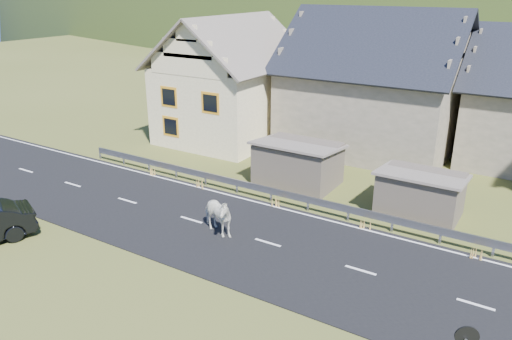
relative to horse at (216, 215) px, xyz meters
The scene contains 10 objects.
ground 2.49m from the horse, 11.37° to the left, with size 160.00×160.00×0.00m, color #424A1A.
road 2.48m from the horse, 11.37° to the left, with size 60.00×7.00×0.04m, color black.
lane_markings 2.48m from the horse, 11.37° to the left, with size 60.00×6.60×0.01m, color silver.
guardrail 4.74m from the horse, 61.21° to the left, with size 28.10×0.09×0.75m.
shed_left 6.97m from the horse, 87.74° to the left, with size 4.30×3.30×2.40m, color brown.
shed_right 9.36m from the horse, 43.63° to the left, with size 3.80×2.90×2.20m, color brown.
house_cream 15.06m from the horse, 121.83° to the left, with size 7.80×9.80×8.30m.
house_stone_a 15.95m from the horse, 85.29° to the left, with size 10.80×9.80×8.90m.
conifer_patch 122.50m from the horse, 115.52° to the left, with size 76.00×50.00×28.00m, color black.
horse is the anchor object (origin of this frame).
Camera 1 is at (9.13, -15.65, 10.01)m, focal length 35.00 mm.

